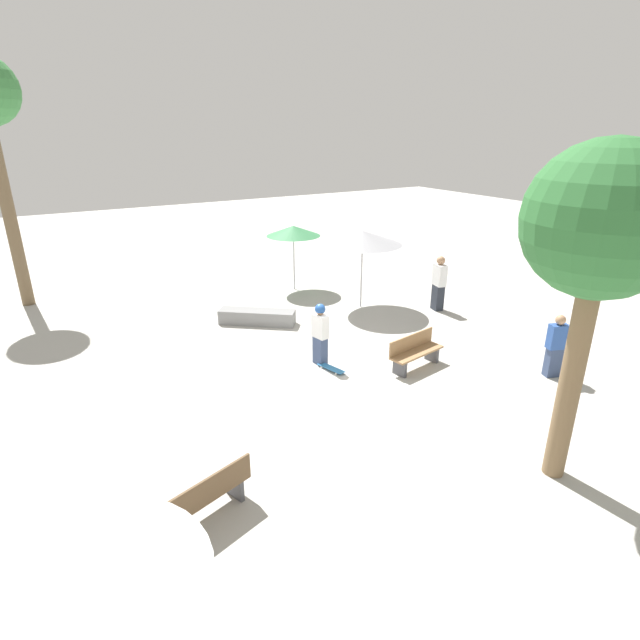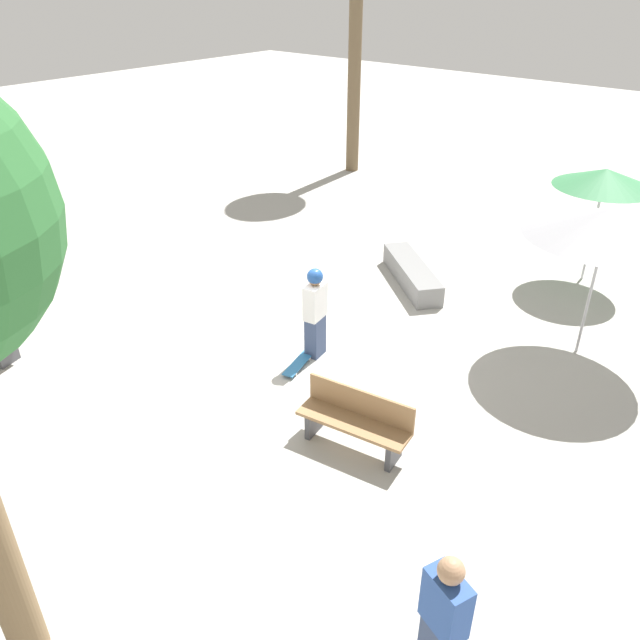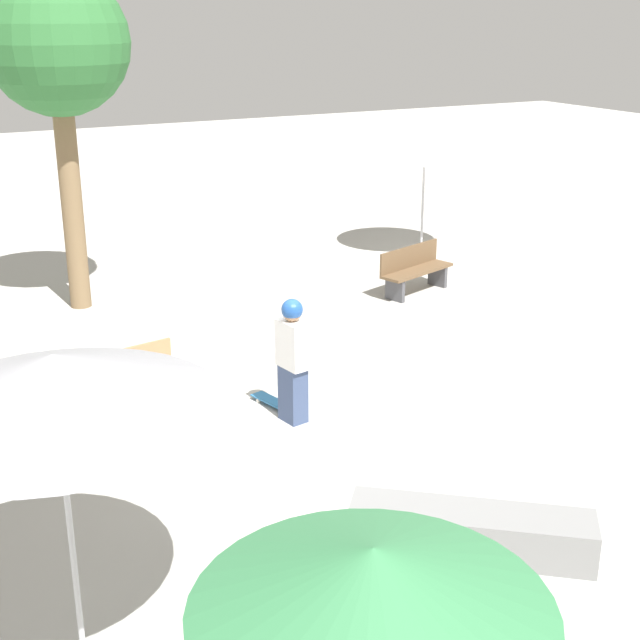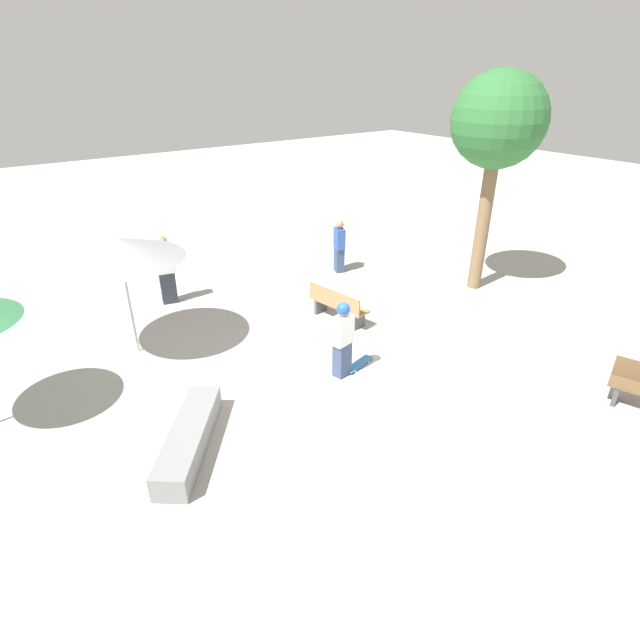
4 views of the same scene
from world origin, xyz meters
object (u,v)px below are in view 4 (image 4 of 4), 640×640
at_px(skateboard, 359,364).
at_px(bystander_far, 339,246).
at_px(bench_far, 338,305).
at_px(shade_umbrella_grey, 119,249).
at_px(skater_main, 343,337).
at_px(concrete_ledge, 189,438).
at_px(palm_tree_center_left, 498,124).
at_px(bystander_watching, 166,270).

relative_size(skateboard, bystander_far, 0.52).
relative_size(skateboard, bench_far, 0.50).
bearing_deg(skateboard, bystander_far, 41.21).
bearing_deg(shade_umbrella_grey, bench_far, 71.62).
bearing_deg(skater_main, bench_far, 43.81).
bearing_deg(concrete_ledge, palm_tree_center_left, 99.42).
height_order(bystander_watching, bystander_far, bystander_watching).
relative_size(skateboard, bystander_watching, 0.45).
bearing_deg(bystander_watching, shade_umbrella_grey, -113.57).
distance_m(palm_tree_center_left, bystander_far, 5.32).
bearing_deg(shade_umbrella_grey, bystander_far, 99.49).
bearing_deg(bystander_watching, bench_far, -36.79).
relative_size(skater_main, concrete_ledge, 0.75).
distance_m(bench_far, bystander_far, 3.32).
bearing_deg(bystander_watching, skateboard, -56.44).
height_order(shade_umbrella_grey, bystander_far, shade_umbrella_grey).
bearing_deg(bench_far, shade_umbrella_grey, -117.78).
bearing_deg(concrete_ledge, shade_umbrella_grey, 174.30).
height_order(skater_main, palm_tree_center_left, palm_tree_center_left).
distance_m(skateboard, bystander_watching, 5.81).
bearing_deg(skateboard, bystander_watching, 95.26).
relative_size(bench_far, bystander_far, 1.04).
xyz_separation_m(concrete_ledge, shade_umbrella_grey, (-3.65, 0.36, 2.15)).
relative_size(bystander_watching, bystander_far, 1.15).
bearing_deg(palm_tree_center_left, bench_far, -98.28).
relative_size(skater_main, bystander_watching, 0.89).
height_order(concrete_ledge, palm_tree_center_left, palm_tree_center_left).
relative_size(shade_umbrella_grey, bystander_far, 1.63).
bearing_deg(concrete_ledge, skateboard, 94.06).
bearing_deg(palm_tree_center_left, concrete_ledge, -80.58).
height_order(concrete_ledge, bystander_watching, bystander_watching).
relative_size(palm_tree_center_left, bystander_watching, 3.08).
bearing_deg(skateboard, bench_far, 49.08).
bearing_deg(skater_main, bystander_far, 42.10).
height_order(skateboard, bystander_watching, bystander_watching).
xyz_separation_m(bench_far, bystander_watching, (-3.50, -2.90, 0.48)).
distance_m(skateboard, palm_tree_center_left, 6.97).
bearing_deg(skateboard, skater_main, 169.08).
distance_m(concrete_ledge, bystander_watching, 6.02).
relative_size(skateboard, concrete_ledge, 0.38).
xyz_separation_m(skater_main, bench_far, (-1.93, 1.41, -0.45)).
bearing_deg(bystander_far, concrete_ledge, 145.42).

